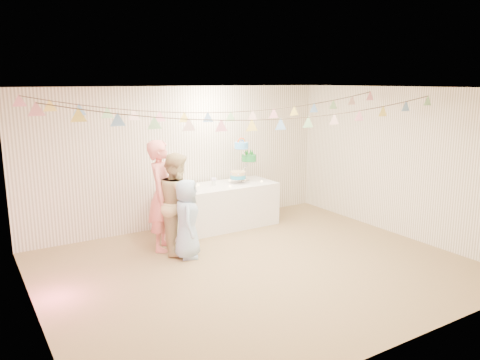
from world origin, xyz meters
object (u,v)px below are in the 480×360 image
person_adult_b (178,203)px  person_child (187,219)px  cake_stand (243,164)px  table (220,206)px  person_adult_a (162,196)px

person_adult_b → person_child: (0.01, -0.32, -0.18)m
cake_stand → person_adult_b: person_adult_b is taller
cake_stand → person_child: cake_stand is taller
table → cake_stand: (0.55, 0.05, 0.74)m
person_adult_a → person_child: person_adult_a is taller
table → person_child: 1.61m
table → cake_stand: cake_stand is taller
cake_stand → table: bearing=-174.8°
table → person_adult_a: person_adult_a is taller
person_adult_a → cake_stand: bearing=-38.9°
person_adult_b → person_adult_a: bearing=53.8°
person_adult_a → person_adult_b: 0.30m
table → person_child: person_child is taller
person_adult_a → person_child: size_ratio=1.45×
person_child → person_adult_b: bearing=24.9°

